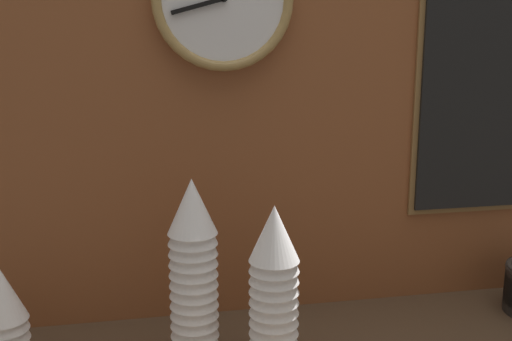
{
  "coord_description": "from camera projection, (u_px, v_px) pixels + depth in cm",
  "views": [
    {
      "loc": [
        -35.18,
        -101.45,
        60.66
      ],
      "look_at": [
        -14.59,
        4.0,
        35.76
      ],
      "focal_mm": 45.0,
      "sensor_mm": 36.0,
      "label": 1
    }
  ],
  "objects": [
    {
      "name": "wall_tiled_back",
      "position": [
        305.0,
        63.0,
        1.31
      ],
      "size": [
        160.0,
        3.0,
        105.0
      ],
      "color": "brown",
      "rests_on": "ground_plane"
    },
    {
      "name": "cup_stack_center",
      "position": [
        274.0,
        292.0,
        1.1
      ],
      "size": [
        8.76,
        8.76,
        30.95
      ],
      "color": "white",
      "rests_on": "ground_plane"
    },
    {
      "name": "cup_stack_center_left",
      "position": [
        194.0,
        275.0,
        1.13
      ],
      "size": [
        8.76,
        8.76,
        34.79
      ],
      "color": "white",
      "rests_on": "ground_plane"
    },
    {
      "name": "cup_stack_far_left",
      "position": [
        3.0,
        319.0,
        1.13
      ],
      "size": [
        8.76,
        8.76,
        19.41
      ],
      "color": "white",
      "rests_on": "ground_plane"
    },
    {
      "name": "menu_board",
      "position": [
        508.0,
        83.0,
        1.38
      ],
      "size": [
        42.85,
        1.32,
        56.8
      ],
      "color": "olive"
    }
  ]
}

